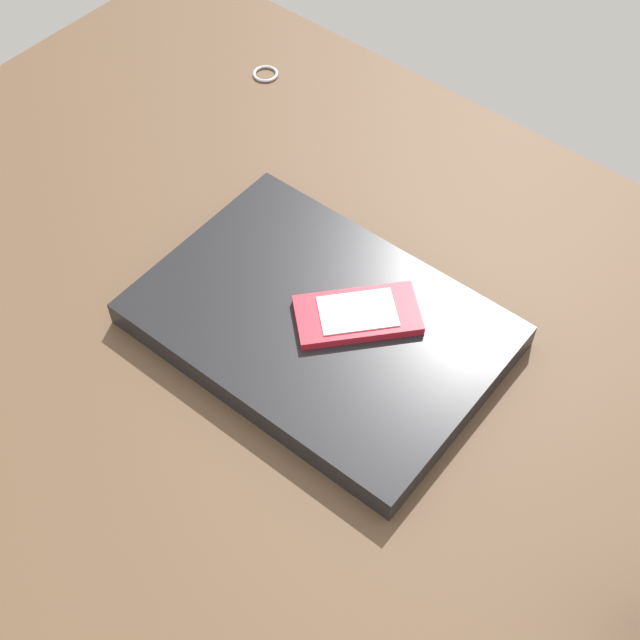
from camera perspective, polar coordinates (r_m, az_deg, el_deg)
The scene contains 4 objects.
desk_surface at distance 77.92cm, azimuth 1.52°, elevation -5.52°, with size 120.00×80.00×3.00cm, color brown.
laptop_closed at distance 79.40cm, azimuth 0.00°, elevation -0.31°, with size 31.36×21.89×2.59cm, color black.
cell_phone_on_laptop at distance 77.96cm, azimuth 2.42°, elevation 0.35°, with size 11.27×11.82×0.99cm.
key_ring at distance 107.05cm, azimuth -3.52°, elevation 15.53°, with size 3.00×3.00×0.36cm, color silver.
Camera 1 is at (24.72, -32.78, 67.73)cm, focal length 49.74 mm.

